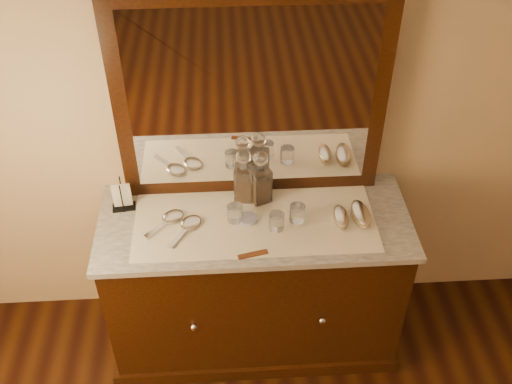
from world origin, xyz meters
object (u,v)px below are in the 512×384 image
pin_dish (248,219)px  brush_near (341,217)px  brush_far (361,214)px  hand_mirror_outer (170,219)px  decanter_left (244,180)px  comb (253,254)px  hand_mirror_inner (189,225)px  mirror_frame (251,97)px  dresser_cabinet (255,283)px  napkin_rack (122,197)px  decanter_right (260,182)px

pin_dish → brush_near: (0.42, -0.03, 0.01)m
brush_far → hand_mirror_outer: size_ratio=0.89×
brush_near → decanter_left: bearing=156.4°
comb → brush_near: brush_near is taller
decanter_left → hand_mirror_inner: size_ratio=1.24×
hand_mirror_inner → brush_near: bearing=-0.2°
mirror_frame → dresser_cabinet: bearing=-90.0°
comb → brush_far: 0.55m
brush_far → hand_mirror_outer: (-0.87, 0.04, -0.01)m
napkin_rack → hand_mirror_inner: bearing=-27.1°
brush_near → brush_far: bearing=8.2°
mirror_frame → brush_far: 0.73m
decanter_left → brush_far: 0.56m
dresser_cabinet → brush_near: size_ratio=9.20×
dresser_cabinet → decanter_right: bearing=75.5°
comb → brush_near: size_ratio=0.87×
dresser_cabinet → brush_far: size_ratio=7.66×
brush_near → hand_mirror_inner: brush_near is taller
decanter_left → hand_mirror_outer: (-0.35, -0.14, -0.10)m
dresser_cabinet → decanter_right: decanter_right is taller
brush_far → hand_mirror_inner: size_ratio=0.81×
napkin_rack → decanter_right: (0.64, 0.01, 0.05)m
dresser_cabinet → decanter_left: bearing=105.3°
pin_dish → hand_mirror_outer: 0.36m
comb → hand_mirror_outer: bearing=134.2°
dresser_cabinet → brush_far: (0.49, -0.02, 0.47)m
brush_near → napkin_rack: bearing=170.9°
pin_dish → hand_mirror_outer: hand_mirror_outer is taller
dresser_cabinet → napkin_rack: size_ratio=8.75×
napkin_rack → decanter_right: 0.64m
pin_dish → decanter_right: (0.07, 0.14, 0.10)m
comb → brush_far: bearing=9.3°
brush_far → napkin_rack: bearing=172.4°
decanter_left → brush_far: size_ratio=1.54×
hand_mirror_outer → hand_mirror_inner: 0.10m
comb → dresser_cabinet: bearing=72.1°
decanter_left → decanter_right: bearing=-13.7°
dresser_cabinet → mirror_frame: (0.00, 0.25, 0.94)m
pin_dish → brush_near: bearing=-4.2°
decanter_right → brush_near: (0.36, -0.17, -0.09)m
mirror_frame → comb: (-0.02, -0.47, -0.49)m
pin_dish → hand_mirror_inner: size_ratio=0.38×
mirror_frame → decanter_left: 0.40m
mirror_frame → decanter_left: mirror_frame is taller
pin_dish → comb: (0.01, -0.22, -0.00)m
brush_far → hand_mirror_outer: brush_far is taller
napkin_rack → brush_near: napkin_rack is taller
brush_near → dresser_cabinet: bearing=174.5°
dresser_cabinet → pin_dish: size_ratio=16.18×
decanter_left → decanter_right: size_ratio=1.00×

